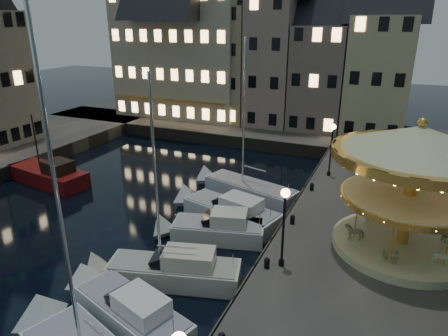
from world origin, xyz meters
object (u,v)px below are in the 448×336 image
at_px(streetlamp_b, 284,217).
at_px(motorboat_d, 212,229).
at_px(carousel, 415,166).
at_px(bollard_d, 312,186).
at_px(red_fishing_boat, 50,176).
at_px(motorboat_b, 127,310).
at_px(bollard_b, 267,262).
at_px(bollard_c, 293,219).
at_px(motorboat_c, 166,271).
at_px(motorboat_f, 244,188).
at_px(streetlamp_c, 332,142).
at_px(motorboat_e, 227,211).

relative_size(streetlamp_b, motorboat_d, 0.62).
xyz_separation_m(motorboat_d, carousel, (10.73, 1.12, 5.39)).
relative_size(bollard_d, red_fishing_boat, 0.07).
bearing_deg(red_fishing_boat, motorboat_d, -9.49).
bearing_deg(motorboat_b, red_fishing_boat, 145.52).
relative_size(bollard_b, bollard_c, 1.00).
xyz_separation_m(bollard_c, motorboat_c, (-4.94, -6.45, -0.93)).
relative_size(motorboat_d, carousel, 0.82).
distance_m(motorboat_f, carousel, 13.88).
bearing_deg(streetlamp_b, motorboat_b, -137.29).
distance_m(streetlamp_b, bollard_d, 10.30).
bearing_deg(motorboat_f, bollard_c, -46.63).
xyz_separation_m(bollard_d, motorboat_b, (-5.03, -15.20, -0.96)).
distance_m(bollard_d, red_fishing_boat, 21.32).
relative_size(streetlamp_c, motorboat_e, 0.53).
bearing_deg(bollard_c, bollard_d, 90.00).
height_order(streetlamp_b, motorboat_d, streetlamp_b).
bearing_deg(bollard_b, motorboat_e, 127.81).
bearing_deg(red_fishing_boat, motorboat_f, 15.57).
xyz_separation_m(motorboat_d, motorboat_e, (-0.17, 2.77, 0.01)).
bearing_deg(red_fishing_boat, bollard_d, 11.75).
height_order(streetlamp_b, motorboat_f, motorboat_f).
bearing_deg(bollard_c, motorboat_b, -117.42).
distance_m(bollard_b, motorboat_b, 6.95).
bearing_deg(bollard_b, motorboat_b, -136.96).
distance_m(streetlamp_c, red_fishing_boat, 23.08).
bearing_deg(carousel, bollard_d, 135.69).
distance_m(bollard_d, motorboat_f, 5.32).
distance_m(bollard_b, motorboat_c, 5.24).
bearing_deg(bollard_c, motorboat_d, -161.73).
relative_size(streetlamp_b, bollard_b, 7.32).
xyz_separation_m(streetlamp_c, motorboat_c, (-5.54, -15.45, -3.34)).
distance_m(bollard_c, motorboat_b, 10.97).
distance_m(motorboat_b, red_fishing_boat, 19.19).
distance_m(motorboat_c, motorboat_d, 4.92).
bearing_deg(motorboat_f, streetlamp_b, -59.87).
xyz_separation_m(bollard_d, red_fishing_boat, (-20.85, -4.34, -0.90)).
xyz_separation_m(bollard_b, motorboat_d, (-4.67, 3.46, -0.97)).
distance_m(streetlamp_b, motorboat_b, 8.38).
relative_size(bollard_b, motorboat_b, 0.08).
relative_size(streetlamp_c, red_fishing_boat, 0.54).
xyz_separation_m(streetlamp_b, streetlamp_c, (0.00, 13.50, 0.00)).
height_order(motorboat_c, motorboat_d, motorboat_c).
height_order(bollard_d, motorboat_d, motorboat_d).
height_order(motorboat_e, carousel, carousel).
distance_m(bollard_c, carousel, 7.52).
distance_m(streetlamp_b, motorboat_c, 6.76).
height_order(motorboat_b, motorboat_d, same).
xyz_separation_m(red_fishing_boat, carousel, (26.91, -1.58, 5.33)).
height_order(bollard_b, bollard_d, same).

